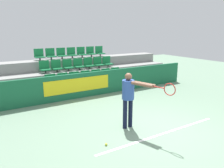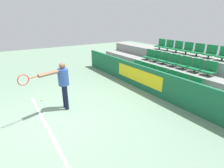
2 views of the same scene
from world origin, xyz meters
The scene contains 29 objects.
ground_plane centered at (0.00, 0.00, 0.00)m, with size 30.00×30.00×0.00m, color gray.
court_baseline centered at (0.00, -0.30, 0.00)m, with size 4.26×0.08×0.01m.
barrier_wall centered at (-0.01, 4.10, 0.54)m, with size 10.68×0.14×1.08m.
bleacher_tier_front centered at (0.00, 4.61, 0.24)m, with size 10.28×0.85×0.48m.
bleacher_tier_middle centered at (0.00, 5.46, 0.48)m, with size 10.28×0.85×0.96m.
bleacher_tier_back centered at (0.00, 6.31, 0.72)m, with size 10.28×0.85×1.44m.
stadium_chair_0 centered at (-1.65, 4.72, 0.72)m, with size 0.45×0.38×0.55m.
stadium_chair_1 centered at (-1.10, 4.72, 0.72)m, with size 0.45×0.38×0.55m.
stadium_chair_2 centered at (-0.55, 4.72, 0.72)m, with size 0.45×0.38×0.55m.
stadium_chair_3 centered at (0.00, 4.72, 0.72)m, with size 0.45×0.38×0.55m.
stadium_chair_4 centered at (0.55, 4.72, 0.72)m, with size 0.45×0.38×0.55m.
stadium_chair_5 centered at (1.10, 4.72, 0.72)m, with size 0.45×0.38×0.55m.
stadium_chair_6 centered at (1.65, 4.72, 0.72)m, with size 0.45×0.38×0.55m.
stadium_chair_7 centered at (-1.65, 5.57, 1.20)m, with size 0.45×0.38×0.55m.
stadium_chair_8 centered at (-1.10, 5.57, 1.20)m, with size 0.45×0.38×0.55m.
stadium_chair_9 centered at (-0.55, 5.57, 1.20)m, with size 0.45×0.38×0.55m.
stadium_chair_10 centered at (0.00, 5.57, 1.20)m, with size 0.45×0.38×0.55m.
stadium_chair_11 centered at (0.55, 5.57, 1.20)m, with size 0.45×0.38×0.55m.
stadium_chair_12 centered at (1.10, 5.57, 1.20)m, with size 0.45×0.38×0.55m.
stadium_chair_13 centered at (1.65, 5.57, 1.20)m, with size 0.45×0.38×0.55m.
stadium_chair_14 centered at (-1.65, 6.43, 1.68)m, with size 0.45×0.38×0.55m.
stadium_chair_15 centered at (-1.10, 6.43, 1.68)m, with size 0.45×0.38×0.55m.
stadium_chair_16 centered at (-0.55, 6.43, 1.68)m, with size 0.45×0.38×0.55m.
stadium_chair_17 centered at (0.00, 6.43, 1.68)m, with size 0.45×0.38×0.55m.
stadium_chair_18 centered at (0.55, 6.43, 1.68)m, with size 0.45×0.38×0.55m.
stadium_chair_19 centered at (1.10, 6.43, 1.68)m, with size 0.45×0.38×0.55m.
stadium_chair_20 centered at (1.65, 6.43, 1.68)m, with size 0.45×0.38×0.55m.
tennis_player centered at (-0.54, 0.51, 1.06)m, with size 0.62×1.58×1.67m.
tennis_ball centered at (-1.66, -0.03, 0.03)m, with size 0.07×0.07×0.07m.
Camera 2 is at (5.02, -1.09, 3.04)m, focal length 28.00 mm.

